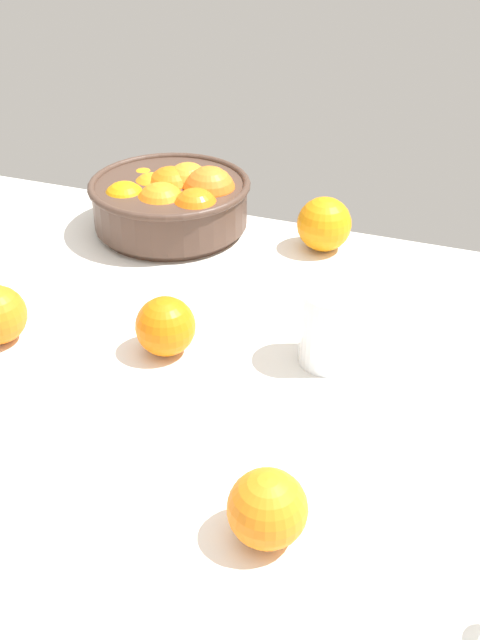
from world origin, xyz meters
TOP-DOWN VIEW (x-y plane):
  - ground_plane at (0.00, 0.00)cm, footprint 131.16×89.40cm
  - fruit_bowl at (-23.69, 34.87)cm, footprint 26.74×26.74cm
  - second_glass at (10.57, 7.75)cm, footprint 7.65×7.65cm
  - loose_orange_1 at (1.97, 37.13)cm, footprint 8.70×8.70cm
  - loose_orange_3 at (12.44, -22.25)cm, footprint 7.70×7.70cm
  - loose_orange_4 at (-9.53, 2.35)cm, footprint 7.77×7.77cm

SIDE VIEW (x-z plane):
  - ground_plane at x=0.00cm, z-range -3.00..0.00cm
  - loose_orange_3 at x=12.44cm, z-range 0.00..7.70cm
  - loose_orange_4 at x=-9.53cm, z-range 0.00..7.77cm
  - loose_orange_1 at x=1.97cm, z-range 0.00..8.70cm
  - second_glass at x=10.57cm, z-range -0.52..9.72cm
  - fruit_bowl at x=-23.69cm, z-range -0.49..11.08cm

